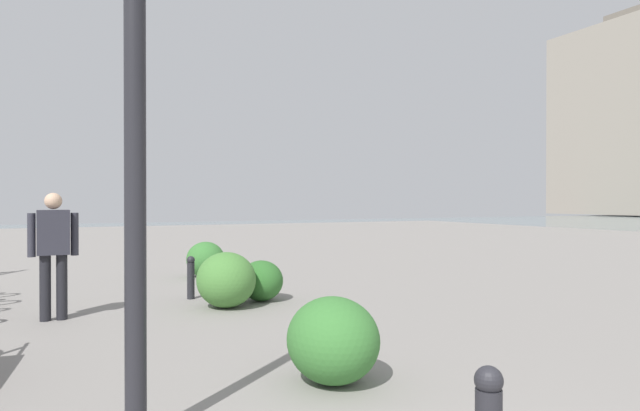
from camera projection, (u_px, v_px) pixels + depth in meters
building_highrise at (636, 122)px, 67.67m from camera, size 14.33×14.86×24.90m
pedestrian at (53, 246)px, 7.30m from camera, size 0.25×0.62×1.71m
bollard_mid at (191, 276)px, 8.90m from camera, size 0.13×0.13×0.70m
shrub_low at (226, 280)px, 8.18m from camera, size 0.98×0.88×0.83m
shrub_round at (261, 281)px, 8.73m from camera, size 0.76×0.68×0.65m
shrub_wide at (206, 259)px, 11.44m from camera, size 0.88×0.79×0.74m
shrub_tall at (333, 340)px, 4.78m from camera, size 0.89×0.80×0.76m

